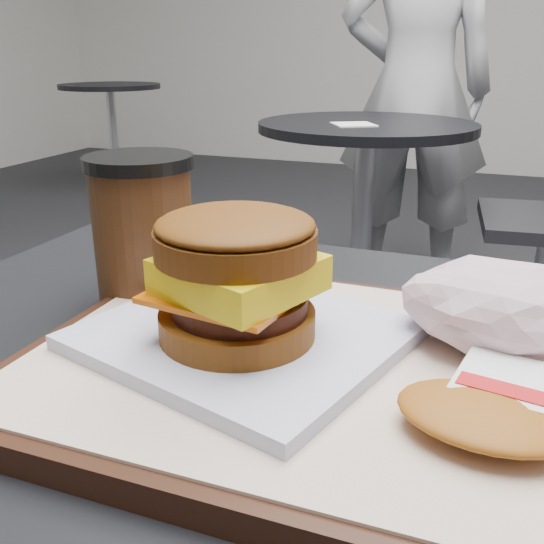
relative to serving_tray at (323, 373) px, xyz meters
The scene contains 9 objects.
serving_tray is the anchor object (origin of this frame).
breakfast_sandwich 0.07m from the serving_tray, behind, with size 0.23×0.22×0.09m.
hash_brown 0.12m from the serving_tray, 16.79° to the right, with size 0.13×0.10×0.02m.
crumpled_wrapper 0.12m from the serving_tray, 28.61° to the left, with size 0.13×0.10×0.06m, color silver, non-canonical shape.
coffee_cup 0.20m from the serving_tray, 156.08° to the left, with size 0.09×0.09×0.13m.
neighbor_table 1.68m from the serving_tray, 101.21° to the left, with size 0.70×0.70×0.75m.
napkin 1.58m from the serving_tray, 102.64° to the left, with size 0.12×0.12×0.00m, color white.
patron 2.19m from the serving_tray, 96.67° to the left, with size 0.60×0.39×1.64m, color silver.
bg_table_mid 3.98m from the serving_tray, 126.69° to the left, with size 0.66×0.66×0.75m.
Camera 1 is at (0.06, -0.31, 0.97)m, focal length 40.00 mm.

